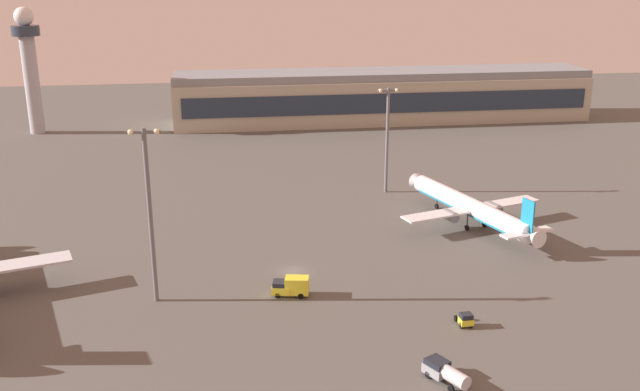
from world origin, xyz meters
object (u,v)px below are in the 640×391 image
catering_truck (291,286)px  pushback_tug (466,320)px  control_tower (29,61)px  apron_light_west (149,206)px  airplane_terminal_side (471,207)px  apron_light_east (387,133)px  fuel_truck (445,372)px

catering_truck → pushback_tug: size_ratio=1.91×
control_tower → pushback_tug: size_ratio=11.87×
control_tower → apron_light_west: (44.30, -122.07, -6.39)m
control_tower → apron_light_west: bearing=-70.1°
airplane_terminal_side → apron_light_west: 64.34m
pushback_tug → apron_light_east: bearing=-95.6°
fuel_truck → catering_truck: catering_truck is taller
control_tower → catering_truck: 140.73m
control_tower → fuel_truck: control_tower is taller
airplane_terminal_side → catering_truck: airplane_terminal_side is taller
fuel_truck → apron_light_east: bearing=53.7°
control_tower → airplane_terminal_side: 142.72m
fuel_truck → catering_truck: 30.91m
airplane_terminal_side → pushback_tug: airplane_terminal_side is taller
catering_truck → pushback_tug: catering_truck is taller
control_tower → fuel_truck: 171.35m
control_tower → airplane_terminal_side: (102.67, -97.53, -17.85)m
catering_truck → fuel_truck: bearing=-137.1°
airplane_terminal_side → apron_light_east: size_ratio=1.62×
control_tower → apron_light_east: control_tower is taller
airplane_terminal_side → pushback_tug: bearing=-127.7°
fuel_truck → apron_light_west: bearing=114.5°
control_tower → apron_light_east: (91.41, -73.77, -8.06)m
fuel_truck → pushback_tug: (7.19, 13.08, -0.30)m
airplane_terminal_side → apron_light_east: apron_light_east is taller
fuel_truck → apron_light_west: apron_light_west is taller
airplane_terminal_side → catering_truck: (-37.90, -25.79, -2.21)m
pushback_tug → apron_light_east: 64.22m
fuel_truck → pushback_tug: size_ratio=2.08×
apron_light_west → pushback_tug: bearing=-18.5°
catering_truck → apron_light_east: 57.52m
fuel_truck → catering_truck: bearing=92.9°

